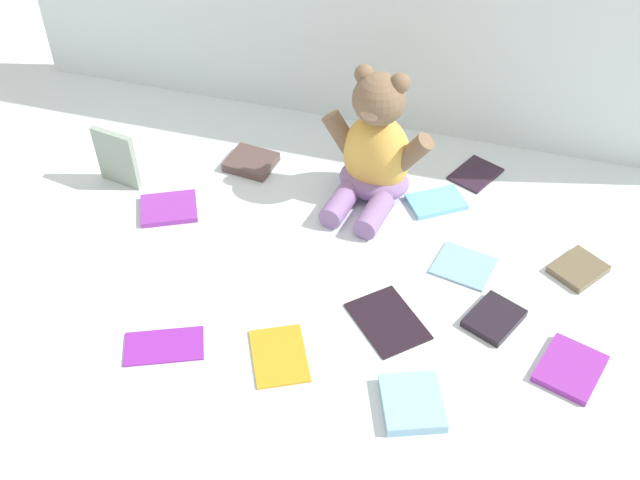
{
  "coord_description": "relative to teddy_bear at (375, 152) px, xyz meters",
  "views": [
    {
      "loc": [
        0.3,
        -1.06,
        1.04
      ],
      "look_at": [
        0.01,
        -0.1,
        0.1
      ],
      "focal_mm": 44.39,
      "sensor_mm": 36.0,
      "label": 1
    }
  ],
  "objects": [
    {
      "name": "book_case_10",
      "position": [
        -0.24,
        -0.49,
        -0.1
      ],
      "size": [
        0.15,
        0.12,
        0.01
      ],
      "primitive_type": "cube",
      "rotation": [
        0.0,
        0.0,
        5.12
      ],
      "color": "purple",
      "rests_on": "ground_plane"
    },
    {
      "name": "book_case_3",
      "position": [
        0.19,
        0.12,
        -0.1
      ],
      "size": [
        0.11,
        0.13,
        0.01
      ],
      "primitive_type": "cube",
      "rotation": [
        0.0,
        0.0,
        5.85
      ],
      "color": "#2D1C2D",
      "rests_on": "ground_plane"
    },
    {
      "name": "book_case_8",
      "position": [
        0.18,
        -0.49,
        -0.1
      ],
      "size": [
        0.13,
        0.13,
        0.02
      ],
      "primitive_type": "cube",
      "rotation": [
        0.0,
        0.0,
        3.51
      ],
      "color": "#88BDDD",
      "rests_on": "ground_plane"
    },
    {
      "name": "book_case_2",
      "position": [
        0.42,
        -0.11,
        -0.1
      ],
      "size": [
        0.12,
        0.12,
        0.01
      ],
      "primitive_type": "cube",
      "rotation": [
        0.0,
        0.0,
        5.68
      ],
      "color": "brown",
      "rests_on": "ground_plane"
    },
    {
      "name": "book_case_11",
      "position": [
        0.13,
        0.0,
        -0.1
      ],
      "size": [
        0.13,
        0.12,
        0.01
      ],
      "primitive_type": "cube",
      "rotation": [
        0.0,
        0.0,
        5.31
      ],
      "color": "#72BEDC",
      "rests_on": "ground_plane"
    },
    {
      "name": "book_case_0",
      "position": [
        -0.27,
        0.01,
        -0.09
      ],
      "size": [
        0.11,
        0.1,
        0.02
      ],
      "primitive_type": "cube",
      "rotation": [
        0.0,
        0.0,
        4.6
      ],
      "color": "brown",
      "rests_on": "ground_plane"
    },
    {
      "name": "book_case_5",
      "position": [
        -0.05,
        -0.46,
        -0.1
      ],
      "size": [
        0.13,
        0.15,
        0.01
      ],
      "primitive_type": "cube",
      "rotation": [
        0.0,
        0.0,
        3.6
      ],
      "color": "gold",
      "rests_on": "ground_plane"
    },
    {
      "name": "book_case_7",
      "position": [
        -0.38,
        -0.17,
        -0.1
      ],
      "size": [
        0.14,
        0.13,
        0.01
      ],
      "primitive_type": "cube",
      "rotation": [
        0.0,
        0.0,
        5.17
      ],
      "color": "purple",
      "rests_on": "ground_plane"
    },
    {
      "name": "book_case_9",
      "position": [
        0.28,
        -0.28,
        -0.1
      ],
      "size": [
        0.11,
        0.12,
        0.01
      ],
      "primitive_type": "cube",
      "rotation": [
        0.0,
        0.0,
        2.71
      ],
      "color": "black",
      "rests_on": "ground_plane"
    },
    {
      "name": "book_case_12",
      "position": [
        0.21,
        -0.16,
        -0.1
      ],
      "size": [
        0.12,
        0.11,
        0.01
      ],
      "primitive_type": "cube",
      "rotation": [
        0.0,
        0.0,
        4.51
      ],
      "color": "#81AFCB",
      "rests_on": "ground_plane"
    },
    {
      "name": "book_case_1",
      "position": [
        -0.51,
        -0.12,
        -0.04
      ],
      "size": [
        0.1,
        0.03,
        0.13
      ],
      "primitive_type": "cube",
      "rotation": [
        0.03,
        0.0,
        -0.18
      ],
      "color": "#8CA190",
      "rests_on": "ground_plane"
    },
    {
      "name": "teddy_bear",
      "position": [
        0.0,
        0.0,
        0.0
      ],
      "size": [
        0.24,
        0.22,
        0.28
      ],
      "rotation": [
        0.0,
        0.0,
        -0.15
      ],
      "color": "#E5B24C",
      "rests_on": "ground_plane"
    },
    {
      "name": "book_case_4",
      "position": [
        0.11,
        -0.33,
        -0.1
      ],
      "size": [
        0.17,
        0.17,
        0.01
      ],
      "primitive_type": "cube",
      "rotation": [
        0.0,
        0.0,
        3.9
      ],
      "color": "black",
      "rests_on": "ground_plane"
    },
    {
      "name": "book_case_6",
      "position": [
        0.42,
        -0.35,
        -0.1
      ],
      "size": [
        0.12,
        0.13,
        0.01
      ],
      "primitive_type": "cube",
      "rotation": [
        0.0,
        0.0,
        5.98
      ],
      "color": "purple",
      "rests_on": "ground_plane"
    },
    {
      "name": "ground_plane",
      "position": [
        -0.05,
        -0.17,
        -0.1
      ],
      "size": [
        3.2,
        3.2,
        0.0
      ],
      "primitive_type": "plane",
      "color": "silver"
    }
  ]
}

